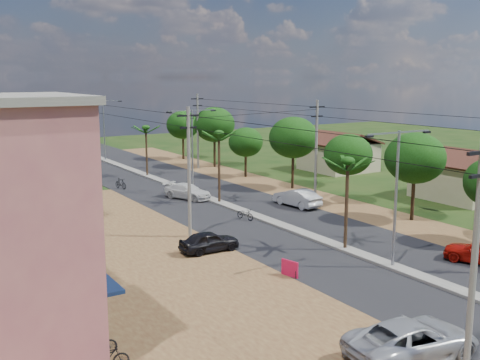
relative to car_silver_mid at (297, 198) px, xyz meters
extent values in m
plane|color=black|center=(-5.00, -15.40, -0.76)|extent=(160.00, 160.00, 0.00)
cube|color=black|center=(-5.00, -0.40, -0.74)|extent=(12.00, 110.00, 0.04)
cube|color=#605E56|center=(-5.00, 2.60, -0.67)|extent=(1.00, 90.00, 0.18)
cube|color=#522F1C|center=(-20.00, -7.40, -0.74)|extent=(18.00, 46.00, 0.04)
cube|color=#522F1C|center=(3.50, -0.40, -0.74)|extent=(5.00, 90.00, 0.03)
cube|color=#0E1D3E|center=(-22.60, -15.40, 2.34)|extent=(0.80, 5.40, 0.15)
cube|color=black|center=(-22.95, -15.40, 0.54)|extent=(0.10, 3.00, 2.40)
cube|color=navy|center=(-22.92, -15.40, 5.74)|extent=(0.12, 4.20, 1.20)
cube|color=#0E1D3E|center=(-22.60, -8.40, 2.34)|extent=(0.80, 5.40, 0.15)
cube|color=black|center=(-22.95, -8.40, 0.54)|extent=(0.10, 3.00, 2.40)
cube|color=navy|center=(-22.92, -8.40, 5.09)|extent=(0.12, 4.20, 1.20)
cube|color=#0E1D3E|center=(-22.60, -1.40, 2.34)|extent=(0.80, 5.40, 0.15)
cube|color=black|center=(-22.95, -1.40, 0.54)|extent=(0.10, 3.00, 2.40)
cube|color=navy|center=(-22.92, -1.40, 4.44)|extent=(0.12, 4.20, 1.20)
cube|color=tan|center=(15.00, -5.40, 0.89)|extent=(7.00, 7.00, 3.30)
cube|color=tan|center=(16.00, 12.60, 0.89)|extent=(7.00, 7.00, 3.30)
cylinder|color=black|center=(4.70, -8.40, 1.52)|extent=(0.28, 0.28, 4.55)
ellipsoid|color=black|center=(4.70, -8.40, 4.12)|extent=(4.60, 4.60, 3.91)
cylinder|color=black|center=(4.40, -1.40, 1.27)|extent=(0.28, 0.28, 4.06)
ellipsoid|color=black|center=(4.40, -1.40, 3.59)|extent=(4.20, 4.20, 3.57)
cylinder|color=black|center=(4.60, 6.60, 1.62)|extent=(0.28, 0.28, 4.76)
ellipsoid|color=black|center=(4.60, 6.60, 4.34)|extent=(4.80, 4.80, 4.08)
cylinder|color=black|center=(4.20, 14.60, 1.06)|extent=(0.28, 0.28, 3.64)
ellipsoid|color=black|center=(4.20, 14.60, 3.14)|extent=(3.80, 3.80, 3.23)
cylinder|color=black|center=(4.80, 22.60, 1.69)|extent=(0.28, 0.28, 4.90)
ellipsoid|color=black|center=(4.80, 22.60, 4.49)|extent=(5.00, 5.00, 4.25)
cylinder|color=black|center=(4.50, 30.60, 1.41)|extent=(0.28, 0.28, 4.34)
ellipsoid|color=black|center=(4.50, 30.60, 3.89)|extent=(4.40, 4.40, 3.74)
cylinder|color=black|center=(-5.00, -11.40, 2.14)|extent=(0.22, 0.22, 5.80)
cylinder|color=black|center=(-5.00, 4.60, 2.34)|extent=(0.22, 0.22, 6.20)
cylinder|color=black|center=(-5.00, 20.60, 1.99)|extent=(0.22, 0.22, 5.50)
cylinder|color=gray|center=(-5.00, -15.40, 3.24)|extent=(0.16, 0.16, 8.00)
cube|color=gray|center=(-3.80, -15.40, 7.14)|extent=(2.40, 0.08, 0.08)
cube|color=gray|center=(-6.20, -15.40, 7.14)|extent=(2.40, 0.08, 0.08)
cube|color=black|center=(-2.70, -15.40, 7.04)|extent=(0.50, 0.18, 0.12)
cube|color=black|center=(-7.30, -15.40, 7.04)|extent=(0.50, 0.18, 0.12)
cylinder|color=gray|center=(-5.00, 9.60, 3.24)|extent=(0.16, 0.16, 8.00)
cube|color=gray|center=(-3.80, 9.60, 7.14)|extent=(2.40, 0.08, 0.08)
cube|color=gray|center=(-6.20, 9.60, 7.14)|extent=(2.40, 0.08, 0.08)
cube|color=black|center=(-2.70, 9.60, 7.04)|extent=(0.50, 0.18, 0.12)
cube|color=black|center=(-7.30, 9.60, 7.04)|extent=(0.50, 0.18, 0.12)
cylinder|color=gray|center=(-5.00, 34.60, 3.24)|extent=(0.16, 0.16, 8.00)
cube|color=gray|center=(-3.80, 34.60, 7.14)|extent=(2.40, 0.08, 0.08)
cube|color=gray|center=(-6.20, 34.60, 7.14)|extent=(2.40, 0.08, 0.08)
cube|color=black|center=(-2.70, 34.60, 7.04)|extent=(0.50, 0.18, 0.12)
cube|color=black|center=(-7.30, 34.60, 7.04)|extent=(0.50, 0.18, 0.12)
cylinder|color=#605E56|center=(-12.00, -25.40, 3.74)|extent=(0.24, 0.24, 9.00)
cylinder|color=#605E56|center=(-12.00, -3.40, 3.74)|extent=(0.24, 0.24, 9.00)
cube|color=black|center=(-12.00, -3.40, 7.64)|extent=(1.60, 0.12, 0.12)
cube|color=black|center=(-12.00, -3.40, 6.84)|extent=(1.20, 0.12, 0.12)
cylinder|color=#605E56|center=(-12.00, 18.60, 3.74)|extent=(0.24, 0.24, 9.00)
cube|color=black|center=(-12.00, 18.60, 7.64)|extent=(1.60, 0.12, 0.12)
cube|color=black|center=(-12.00, 18.60, 6.84)|extent=(1.20, 0.12, 0.12)
cylinder|color=#605E56|center=(-12.00, 39.60, 3.74)|extent=(0.24, 0.24, 9.00)
cube|color=black|center=(-12.00, 39.60, 7.64)|extent=(1.60, 0.12, 0.12)
cube|color=black|center=(-12.00, 39.60, 6.84)|extent=(1.20, 0.12, 0.12)
cylinder|color=#605E56|center=(2.50, 0.60, 3.74)|extent=(0.24, 0.24, 9.00)
cube|color=black|center=(2.50, 0.60, 7.64)|extent=(1.60, 0.12, 0.12)
cube|color=black|center=(2.50, 0.60, 6.84)|extent=(1.20, 0.12, 0.12)
cylinder|color=#605E56|center=(2.50, 22.60, 3.74)|extent=(0.24, 0.24, 9.00)
cube|color=black|center=(2.50, 22.60, 7.64)|extent=(1.60, 0.12, 0.12)
cube|color=black|center=(2.50, 22.60, 6.84)|extent=(1.20, 0.12, 0.12)
imported|color=#A1A4A9|center=(0.00, 0.00, 0.00)|extent=(2.03, 4.74, 1.52)
imported|color=#BBBAB6|center=(-6.50, 7.74, -0.09)|extent=(3.66, 4.99, 1.34)
imported|color=#A1A4A9|center=(-12.50, -23.32, 0.02)|extent=(5.82, 3.16, 1.55)
imported|color=black|center=(-12.50, -7.03, -0.10)|extent=(3.89, 1.65, 1.31)
imported|color=black|center=(-6.20, -1.47, -0.31)|extent=(0.93, 1.80, 0.90)
imported|color=black|center=(-10.00, 15.45, -0.23)|extent=(0.92, 1.84, 1.06)
cube|color=#BB113B|center=(-10.95, -13.40, -0.28)|extent=(0.34, 1.14, 0.96)
cylinder|color=black|center=(-10.95, -13.93, -0.52)|extent=(0.04, 0.04, 0.48)
cylinder|color=black|center=(-10.95, -12.87, -0.52)|extent=(0.04, 0.04, 0.48)
imported|color=black|center=(-22.92, -17.83, -0.26)|extent=(1.72, 0.74, 1.00)
imported|color=black|center=(-22.92, -16.53, -0.26)|extent=(1.72, 0.74, 1.00)
imported|color=black|center=(-22.92, -15.23, -0.26)|extent=(1.72, 0.74, 1.00)
imported|color=black|center=(-22.92, -13.93, -0.26)|extent=(1.72, 0.74, 1.00)
imported|color=black|center=(-22.92, -12.63, -0.26)|extent=(1.72, 0.74, 1.00)
imported|color=black|center=(-22.92, -11.33, -0.26)|extent=(1.72, 0.74, 1.00)
camera|label=1|loc=(-29.11, -37.00, 10.16)|focal=42.00mm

